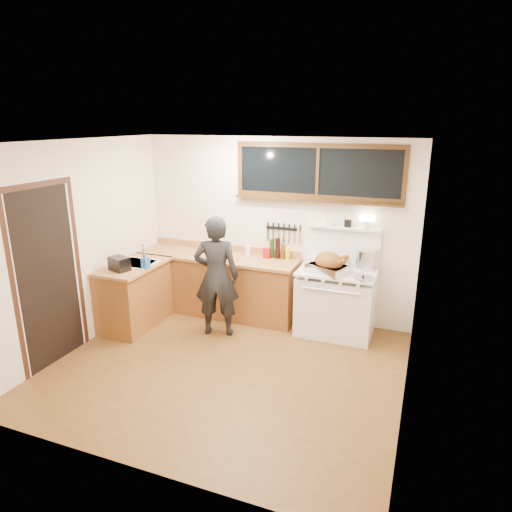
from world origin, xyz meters
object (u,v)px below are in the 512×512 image
at_px(man, 217,276).
at_px(roast_turkey, 329,264).
at_px(vintage_stove, 336,300).
at_px(cutting_board, 224,256).

relative_size(man, roast_turkey, 2.65).
xyz_separation_m(vintage_stove, man, (-1.49, -0.61, 0.35)).
bearing_deg(roast_turkey, vintage_stove, 47.97).
height_order(man, cutting_board, man).
bearing_deg(vintage_stove, roast_turkey, -132.03).
distance_m(man, roast_turkey, 1.49).
xyz_separation_m(vintage_stove, cutting_board, (-1.61, -0.12, 0.48)).
relative_size(man, cutting_board, 4.21).
bearing_deg(roast_turkey, cutting_board, -179.73).
distance_m(vintage_stove, roast_turkey, 0.56).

